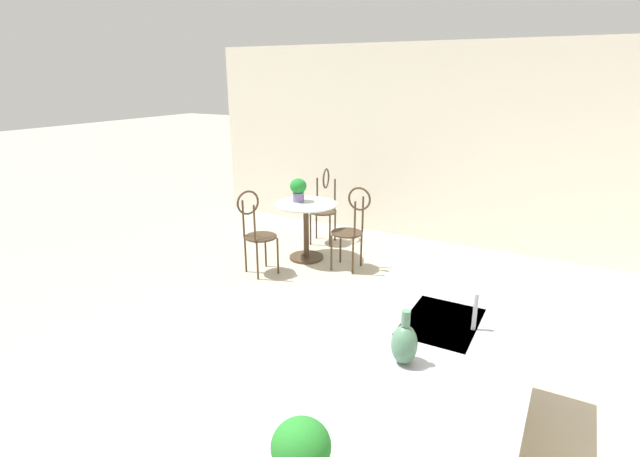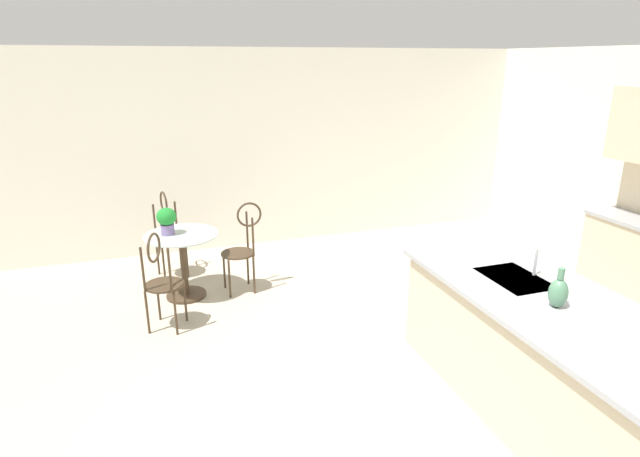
% 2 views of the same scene
% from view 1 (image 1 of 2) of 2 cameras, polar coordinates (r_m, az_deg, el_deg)
% --- Properties ---
extents(ground_plane, '(40.00, 40.00, 0.00)m').
position_cam_1_polar(ground_plane, '(3.49, -2.85, -22.84)').
color(ground_plane, '#B2A893').
extents(wall_left_window, '(0.12, 7.80, 2.70)m').
position_cam_1_polar(wall_left_window, '(6.70, 16.72, 9.32)').
color(wall_left_window, silver).
rests_on(wall_left_window, ground).
extents(kitchen_island, '(2.80, 1.06, 0.92)m').
position_cam_1_polar(kitchen_island, '(2.71, 10.25, -24.46)').
color(kitchen_island, beige).
rests_on(kitchen_island, ground).
extents(bistro_table, '(0.80, 0.80, 0.74)m').
position_cam_1_polar(bistro_table, '(6.04, -1.68, 0.35)').
color(bistro_table, '#3D2D1E').
rests_on(bistro_table, ground).
extents(chair_near_window, '(0.51, 0.45, 1.04)m').
position_cam_1_polar(chair_near_window, '(6.63, 0.50, 3.13)').
color(chair_near_window, '#3D2D1E').
rests_on(chair_near_window, ground).
extents(chair_by_island, '(0.40, 0.49, 1.04)m').
position_cam_1_polar(chair_by_island, '(5.67, 3.81, 0.48)').
color(chair_by_island, '#3D2D1E').
rests_on(chair_by_island, ground).
extents(chair_toward_desk, '(0.52, 0.50, 1.04)m').
position_cam_1_polar(chair_toward_desk, '(5.56, -7.69, -0.00)').
color(chair_toward_desk, '#3D2D1E').
rests_on(chair_toward_desk, ground).
extents(sink_faucet, '(0.02, 0.02, 0.22)m').
position_cam_1_polar(sink_faucet, '(2.80, 18.17, -9.51)').
color(sink_faucet, '#B2B5BA').
rests_on(sink_faucet, kitchen_island).
extents(potted_plant_on_table, '(0.21, 0.21, 0.30)m').
position_cam_1_polar(potted_plant_on_table, '(6.01, -2.63, 4.85)').
color(potted_plant_on_table, '#7A669E').
rests_on(potted_plant_on_table, bistro_table).
extents(potted_plant_counter_far, '(0.20, 0.20, 0.28)m').
position_cam_1_polar(potted_plant_counter_far, '(1.75, -2.28, -25.46)').
color(potted_plant_counter_far, beige).
rests_on(potted_plant_counter_far, kitchen_island).
extents(vase_on_counter, '(0.13, 0.13, 0.29)m').
position_cam_1_polar(vase_on_counter, '(2.42, 10.12, -13.45)').
color(vase_on_counter, '#4C7A5B').
rests_on(vase_on_counter, kitchen_island).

